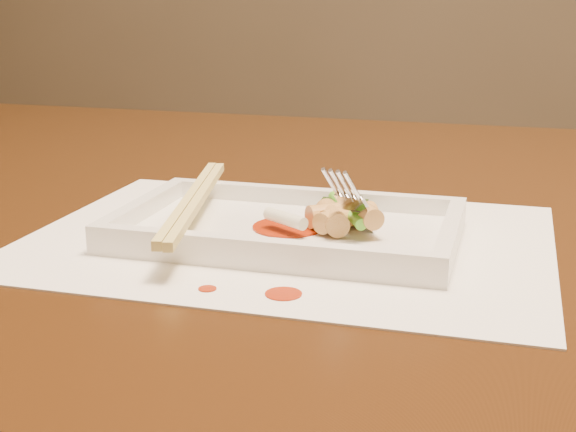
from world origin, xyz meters
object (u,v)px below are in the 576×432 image
(table, at_px, (350,297))
(plate_base, at_px, (288,233))
(placemat, at_px, (288,239))
(fork, at_px, (384,135))
(chopstick_a, at_px, (189,199))

(table, relative_size, plate_base, 5.38)
(placemat, distance_m, fork, 0.11)
(table, bearing_deg, plate_base, -98.35)
(plate_base, height_order, chopstick_a, chopstick_a)
(plate_base, distance_m, chopstick_a, 0.08)
(plate_base, bearing_deg, chopstick_a, 180.00)
(table, bearing_deg, placemat, -98.35)
(chopstick_a, bearing_deg, placemat, 0.00)
(placemat, distance_m, plate_base, 0.00)
(table, xyz_separation_m, plate_base, (-0.02, -0.15, 0.11))
(chopstick_a, bearing_deg, table, 54.60)
(plate_base, bearing_deg, placemat, 0.00)
(plate_base, xyz_separation_m, chopstick_a, (-0.08, 0.00, 0.02))
(plate_base, xyz_separation_m, fork, (0.07, 0.02, 0.08))
(plate_base, bearing_deg, table, 81.65)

